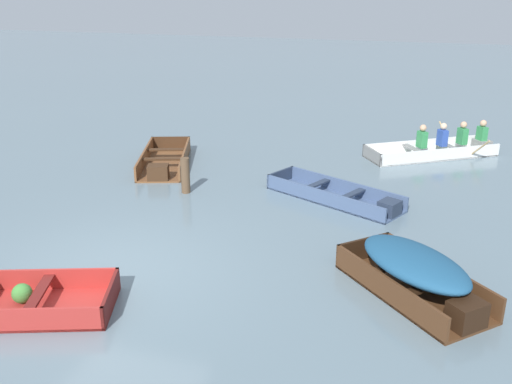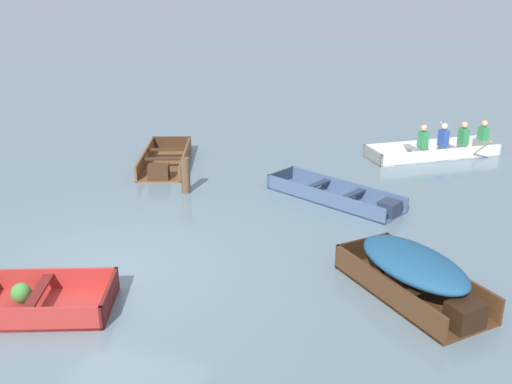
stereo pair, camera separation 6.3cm
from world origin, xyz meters
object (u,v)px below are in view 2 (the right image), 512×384
at_px(mooring_post, 186,175).
at_px(skiff_dark_varnish_far_moored, 415,271).
at_px(skiff_slate_blue_near_moored, 339,196).
at_px(skiff_wooden_brown_mid_moored, 165,161).
at_px(rowboat_white_with_crew, 441,148).

bearing_deg(mooring_post, skiff_dark_varnish_far_moored, -30.50).
xyz_separation_m(skiff_slate_blue_near_moored, skiff_wooden_brown_mid_moored, (-4.70, 1.07, 0.02)).
height_order(skiff_wooden_brown_mid_moored, skiff_dark_varnish_far_moored, skiff_dark_varnish_far_moored).
height_order(skiff_wooden_brown_mid_moored, mooring_post, mooring_post).
xyz_separation_m(skiff_slate_blue_near_moored, mooring_post, (-3.38, -0.51, 0.29)).
xyz_separation_m(skiff_wooden_brown_mid_moored, rowboat_white_with_crew, (6.72, 3.21, 0.09)).
xyz_separation_m(skiff_slate_blue_near_moored, skiff_dark_varnish_far_moored, (1.78, -3.54, 0.30)).
height_order(skiff_slate_blue_near_moored, rowboat_white_with_crew, rowboat_white_with_crew).
height_order(skiff_dark_varnish_far_moored, rowboat_white_with_crew, rowboat_white_with_crew).
bearing_deg(skiff_dark_varnish_far_moored, skiff_wooden_brown_mid_moored, 144.55).
height_order(skiff_slate_blue_near_moored, mooring_post, mooring_post).
relative_size(skiff_wooden_brown_mid_moored, mooring_post, 3.73).
bearing_deg(mooring_post, skiff_slate_blue_near_moored, 8.51).
bearing_deg(skiff_wooden_brown_mid_moored, skiff_slate_blue_near_moored, -12.80).
relative_size(skiff_dark_varnish_far_moored, rowboat_white_with_crew, 0.71).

